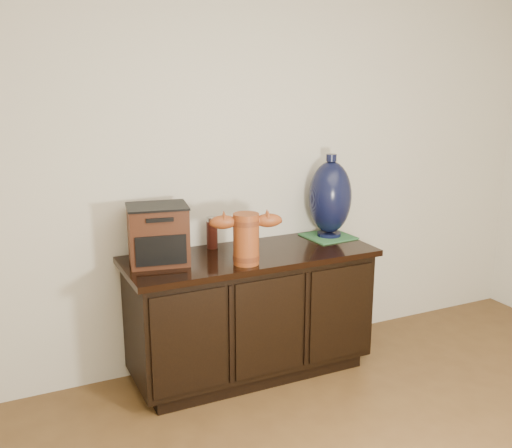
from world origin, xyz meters
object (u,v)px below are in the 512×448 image
lamp_base (330,198)px  spray_can (212,233)px  terracotta_vessel (246,236)px  tv_radio (158,234)px  sideboard (250,313)px

lamp_base → spray_can: 0.78m
terracotta_vessel → tv_radio: 0.48m
terracotta_vessel → spray_can: bearing=115.5°
tv_radio → spray_can: (0.36, 0.14, -0.07)m
sideboard → spray_can: size_ratio=7.71×
terracotta_vessel → lamp_base: bearing=36.9°
sideboard → spray_can: bearing=129.0°
sideboard → terracotta_vessel: bearing=-121.5°
terracotta_vessel → lamp_base: size_ratio=0.77×
lamp_base → spray_can: (-0.76, 0.09, -0.16)m
tv_radio → terracotta_vessel: bearing=-17.2°
lamp_base → terracotta_vessel: bearing=-159.0°
spray_can → tv_radio: bearing=-159.6°
tv_radio → lamp_base: size_ratio=0.70×
tv_radio → lamp_base: bearing=12.6°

